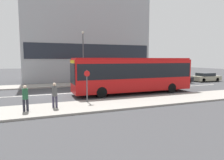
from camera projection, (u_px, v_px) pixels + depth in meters
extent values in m
plane|color=#3A3A3D|center=(50.00, 94.00, 19.13)|extent=(120.00, 120.00, 0.00)
cube|color=gray|center=(57.00, 109.00, 13.33)|extent=(44.00, 3.50, 0.13)
cube|color=gray|center=(47.00, 86.00, 24.92)|extent=(44.00, 3.50, 0.13)
cube|color=silver|center=(50.00, 94.00, 19.13)|extent=(41.80, 0.16, 0.01)
cube|color=#9EA3A8|center=(87.00, 29.00, 32.49)|extent=(19.64, 6.38, 16.42)
cube|color=#1E232D|center=(92.00, 51.00, 29.89)|extent=(18.85, 0.08, 2.20)
cube|color=red|center=(133.00, 75.00, 19.71)|extent=(11.95, 2.57, 3.03)
cube|color=black|center=(133.00, 70.00, 19.67)|extent=(11.71, 2.60, 1.39)
cube|color=red|center=(134.00, 59.00, 19.55)|extent=(11.77, 2.36, 0.14)
cube|color=black|center=(73.00, 74.00, 17.53)|extent=(0.05, 2.26, 1.82)
cube|color=yellow|center=(72.00, 62.00, 17.43)|extent=(0.04, 1.80, 0.32)
cylinder|color=black|center=(102.00, 92.00, 17.44)|extent=(0.96, 0.28, 0.96)
cylinder|color=black|center=(94.00, 89.00, 19.61)|extent=(0.96, 0.28, 0.96)
cylinder|color=black|center=(171.00, 88.00, 20.10)|extent=(0.96, 0.28, 0.96)
cylinder|color=black|center=(158.00, 85.00, 22.27)|extent=(0.96, 0.28, 0.96)
cube|color=black|center=(147.00, 81.00, 26.63)|extent=(4.38, 1.72, 0.68)
cube|color=#21262B|center=(146.00, 76.00, 26.52)|extent=(2.41, 1.52, 0.57)
cylinder|color=black|center=(159.00, 82.00, 26.42)|extent=(0.60, 0.18, 0.60)
cylinder|color=black|center=(152.00, 81.00, 27.85)|extent=(0.60, 0.18, 0.60)
cylinder|color=black|center=(141.00, 83.00, 25.45)|extent=(0.60, 0.18, 0.60)
cylinder|color=black|center=(135.00, 82.00, 26.88)|extent=(0.60, 0.18, 0.60)
cube|color=black|center=(178.00, 79.00, 28.47)|extent=(3.94, 1.89, 0.68)
cube|color=#21262B|center=(178.00, 75.00, 28.36)|extent=(2.17, 1.66, 0.61)
cylinder|color=black|center=(189.00, 81.00, 28.14)|extent=(0.60, 0.18, 0.60)
cylinder|color=black|center=(181.00, 80.00, 29.72)|extent=(0.60, 0.18, 0.60)
cylinder|color=black|center=(175.00, 82.00, 27.26)|extent=(0.60, 0.18, 0.60)
cylinder|color=black|center=(167.00, 80.00, 28.84)|extent=(0.60, 0.18, 0.60)
cube|color=#A39E84|center=(206.00, 78.00, 30.38)|extent=(4.35, 1.89, 0.68)
cube|color=#21262B|center=(205.00, 74.00, 30.27)|extent=(2.39, 1.67, 0.47)
cylinder|color=black|center=(217.00, 80.00, 30.09)|extent=(0.60, 0.18, 0.60)
cylinder|color=black|center=(208.00, 79.00, 31.67)|extent=(0.60, 0.18, 0.60)
cylinder|color=black|center=(204.00, 80.00, 29.12)|extent=(0.60, 0.18, 0.60)
cylinder|color=black|center=(195.00, 79.00, 30.71)|extent=(0.60, 0.18, 0.60)
cylinder|color=#23232D|center=(27.00, 105.00, 12.44)|extent=(0.15, 0.15, 0.76)
cylinder|color=#23232D|center=(24.00, 105.00, 12.37)|extent=(0.15, 0.15, 0.76)
cylinder|color=#235638|center=(25.00, 94.00, 12.33)|extent=(0.34, 0.34, 0.66)
sphere|color=beige|center=(25.00, 87.00, 12.29)|extent=(0.21, 0.21, 0.21)
cylinder|color=#383347|center=(53.00, 102.00, 13.33)|extent=(0.15, 0.15, 0.78)
cylinder|color=#383347|center=(56.00, 102.00, 13.36)|extent=(0.15, 0.15, 0.78)
cylinder|color=#4C4C4C|center=(55.00, 91.00, 13.27)|extent=(0.34, 0.34, 0.68)
sphere|color=beige|center=(54.00, 84.00, 13.22)|extent=(0.22, 0.22, 0.22)
cylinder|color=#4C4C51|center=(87.00, 86.00, 15.09)|extent=(0.09, 0.09, 2.43)
cylinder|color=red|center=(87.00, 74.00, 14.94)|extent=(0.44, 0.03, 0.44)
cylinder|color=#4C4C51|center=(83.00, 59.00, 25.53)|extent=(0.14, 0.14, 6.50)
sphere|color=silver|center=(83.00, 32.00, 25.18)|extent=(0.36, 0.36, 0.36)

